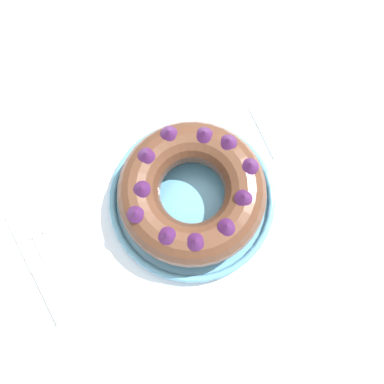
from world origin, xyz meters
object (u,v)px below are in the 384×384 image
at_px(fork, 43,250).
at_px(napkin, 300,118).
at_px(serving_dish, 192,199).
at_px(bundt_cake, 192,192).
at_px(serving_knife, 38,273).
at_px(cake_knife, 64,261).

xyz_separation_m(fork, napkin, (0.52, -0.01, -0.00)).
relative_size(serving_dish, bundt_cake, 1.17).
distance_m(serving_dish, bundt_cake, 0.05).
relative_size(serving_dish, fork, 1.43).
bearing_deg(serving_knife, bundt_cake, -6.87).
bearing_deg(serving_knife, cake_knife, -6.76).
distance_m(serving_dish, serving_knife, 0.29).
bearing_deg(napkin, bundt_cake, -171.68).
distance_m(fork, napkin, 0.52).
bearing_deg(napkin, fork, 178.56).
xyz_separation_m(serving_knife, napkin, (0.54, 0.02, -0.00)).
distance_m(serving_dish, napkin, 0.25).
height_order(bundt_cake, napkin, bundt_cake).
height_order(fork, cake_knife, cake_knife).
height_order(serving_dish, fork, serving_dish).
bearing_deg(cake_knife, serving_dish, 0.13).
xyz_separation_m(cake_knife, napkin, (0.49, 0.02, -0.00)).
relative_size(serving_knife, napkin, 1.37).
bearing_deg(serving_dish, fork, 169.30).
height_order(serving_knife, cake_knife, same).
relative_size(cake_knife, napkin, 1.09).
distance_m(serving_dish, cake_knife, 0.24).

